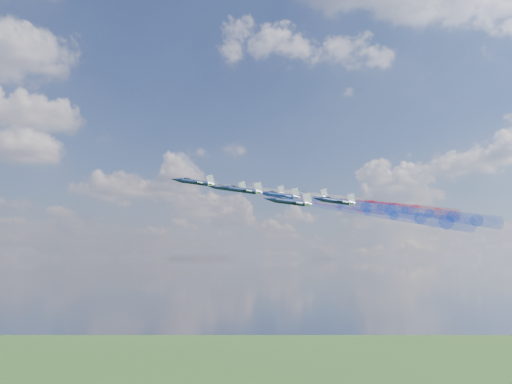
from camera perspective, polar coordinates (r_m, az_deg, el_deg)
jet_lead at (r=135.10m, az=-6.27°, el=1.01°), size 13.42×12.43×5.53m
trail_lead at (r=138.96m, az=3.50°, el=-0.28°), size 36.73×17.86×8.20m
jet_inner_left at (r=127.40m, az=-1.44°, el=0.20°), size 13.42×12.43×5.53m
trail_inner_left at (r=133.33m, az=8.64°, el=-1.13°), size 36.73×17.86×8.20m
jet_inner_right at (r=143.57m, az=-2.88°, el=0.37°), size 13.42×12.43×5.53m
trail_inner_right at (r=148.70m, az=6.19°, el=-0.83°), size 36.73×17.86×8.20m
jet_outer_left at (r=118.84m, az=3.49°, el=-1.01°), size 13.42×12.43×5.53m
trail_outer_left at (r=126.86m, az=13.91°, el=-2.33°), size 36.73×17.86×8.20m
jet_center_third at (r=136.72m, az=2.50°, el=-0.34°), size 13.42×12.43×5.53m
trail_center_third at (r=144.06m, az=11.70°, el=-1.54°), size 36.73×17.86×8.20m
jet_outer_right at (r=154.15m, az=1.24°, el=0.00°), size 13.42×12.43×5.53m
trail_outer_right at (r=160.78m, az=9.51°, el=-1.09°), size 36.73×17.86×8.20m
jet_rear_left at (r=131.83m, az=8.13°, el=-0.92°), size 13.42×12.43×5.53m
trail_rear_left at (r=141.36m, az=17.24°, el=-2.10°), size 36.73×17.86×8.20m
jet_rear_right at (r=147.55m, az=5.56°, el=-0.35°), size 13.42×12.43×5.53m
trail_rear_right at (r=155.92m, az=13.93°, el=-1.46°), size 36.73×17.86×8.20m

